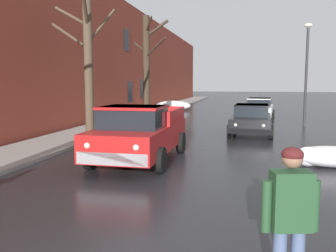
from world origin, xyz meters
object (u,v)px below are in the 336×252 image
bare_tree_second_along_sidewalk (87,59)px  bare_tree_mid_block (147,66)px  pickup_truck_red_approaching_near_lane (139,133)px  sedan_black_parked_kerbside_close (251,119)px  pedestrian_with_coffee (290,213)px  street_lamp_post (306,69)px  sedan_white_parked_kerbside_mid (259,108)px

bare_tree_second_along_sidewalk → bare_tree_mid_block: size_ratio=0.96×
pickup_truck_red_approaching_near_lane → sedan_black_parked_kerbside_close: bearing=62.7°
sedan_black_parked_kerbside_close → pedestrian_with_coffee: (0.25, -13.53, 0.28)m
sedan_black_parked_kerbside_close → street_lamp_post: (2.90, 3.77, 2.40)m
pickup_truck_red_approaching_near_lane → sedan_white_parked_kerbside_mid: 14.73m
sedan_black_parked_kerbside_close → bare_tree_mid_block: bearing=141.7°
pickup_truck_red_approaching_near_lane → pedestrian_with_coffee: size_ratio=2.86×
bare_tree_mid_block → sedan_white_parked_kerbside_mid: bearing=18.2°
bare_tree_second_along_sidewalk → sedan_black_parked_kerbside_close: bare_tree_second_along_sidewalk is taller
pedestrian_with_coffee → sedan_white_parked_kerbside_mid: bearing=89.1°
sedan_black_parked_kerbside_close → pedestrian_with_coffee: 13.54m
bare_tree_second_along_sidewalk → pickup_truck_red_approaching_near_lane: (3.10, -3.16, -2.49)m
bare_tree_second_along_sidewalk → street_lamp_post: 11.99m
pickup_truck_red_approaching_near_lane → sedan_white_parked_kerbside_mid: pickup_truck_red_approaching_near_lane is taller
bare_tree_second_along_sidewalk → sedan_black_parked_kerbside_close: 7.93m
bare_tree_mid_block → sedan_white_parked_kerbside_mid: (7.07, 2.32, -2.76)m
pickup_truck_red_approaching_near_lane → sedan_black_parked_kerbside_close: (3.47, 6.73, -0.13)m
street_lamp_post → pickup_truck_red_approaching_near_lane: bearing=-121.3°
pickup_truck_red_approaching_near_lane → street_lamp_post: bearing=58.7°
bare_tree_mid_block → pickup_truck_red_approaching_near_lane: bearing=-75.7°
bare_tree_mid_block → bare_tree_second_along_sidewalk: bearing=-90.6°
bare_tree_mid_block → street_lamp_post: bearing=-8.1°
bare_tree_second_along_sidewalk → sedan_black_parked_kerbside_close: size_ratio=1.50×
bare_tree_mid_block → pickup_truck_red_approaching_near_lane: bare_tree_mid_block is taller
street_lamp_post → sedan_black_parked_kerbside_close: bearing=-127.6°
pickup_truck_red_approaching_near_lane → sedan_white_parked_kerbside_mid: size_ratio=1.12×
sedan_white_parked_kerbside_mid → street_lamp_post: (2.31, -3.66, 2.40)m
bare_tree_second_along_sidewalk → pickup_truck_red_approaching_near_lane: size_ratio=1.25×
bare_tree_second_along_sidewalk → street_lamp_post: (9.48, 7.35, -0.22)m
sedan_white_parked_kerbside_mid → pedestrian_with_coffee: bearing=-90.9°
sedan_black_parked_kerbside_close → sedan_white_parked_kerbside_mid: same height
street_lamp_post → pedestrian_with_coffee: bearing=-98.7°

